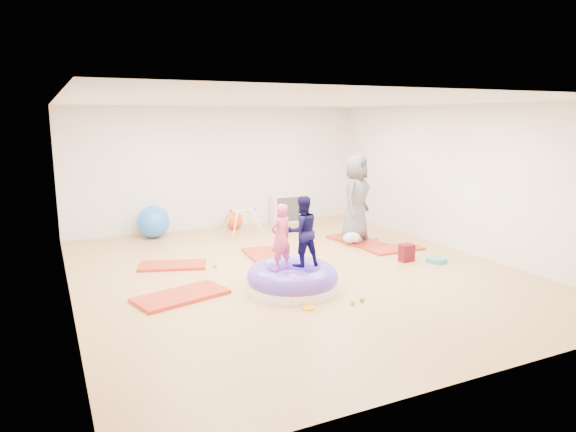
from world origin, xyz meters
name	(u,v)px	position (x,y,z in m)	size (l,w,h in m)	color
room	(296,189)	(0.00, 0.00, 1.40)	(7.01, 8.01, 2.81)	#BF8849
gym_mat_front_left	(181,296)	(-2.06, -0.43, 0.03)	(1.31, 0.66, 0.05)	#C03A17
gym_mat_mid_left	(173,265)	(-1.81, 1.18, 0.02)	(1.14, 0.57, 0.05)	#C03A17
gym_mat_center_back	(265,255)	(-0.10, 1.07, 0.02)	(1.19, 0.59, 0.05)	#C03A17
gym_mat_right	(394,249)	(2.38, 0.44, 0.02)	(1.11, 0.55, 0.05)	#C03A17
gym_mat_rear_right	(356,241)	(2.06, 1.32, 0.03)	(1.25, 0.63, 0.05)	#C03A17
inflatable_cushion	(292,280)	(-0.47, -0.84, 0.17)	(1.37, 1.37, 0.43)	white
child_pink	(281,234)	(-0.67, -0.86, 0.89)	(0.36, 0.24, 0.99)	#D9466E
child_navy	(302,228)	(-0.29, -0.79, 0.93)	(0.52, 0.41, 1.07)	#0C0A33
adult_caregiver	(356,198)	(2.03, 1.32, 0.93)	(0.86, 0.56, 1.76)	#555456
infant	(352,238)	(1.81, 1.07, 0.17)	(0.38, 0.39, 0.23)	#ACC7F9
ball_pit_balls	(318,271)	(0.28, -0.27, 0.03)	(3.69, 2.98, 0.07)	red
exercise_ball_blue	(153,222)	(-1.66, 3.53, 0.35)	(0.70, 0.70, 0.70)	blue
exercise_ball_orange	(234,220)	(0.19, 3.60, 0.20)	(0.41, 0.41, 0.41)	#FD4B11
infant_play_gym	(243,218)	(0.18, 2.98, 0.38)	(0.74, 0.70, 0.57)	silver
cube_shelf	(285,208)	(1.61, 3.79, 0.35)	(0.69, 0.34, 0.69)	silver
balance_disc	(436,260)	(2.53, -0.59, 0.04)	(0.37, 0.37, 0.08)	teal
backpack	(407,253)	(2.07, -0.32, 0.15)	(0.27, 0.16, 0.31)	maroon
yellow_toy	(308,308)	(-0.62, -1.62, 0.01)	(0.18, 0.18, 0.03)	#FF9D00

